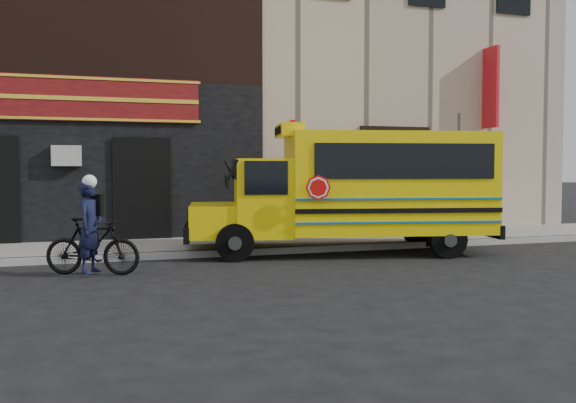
# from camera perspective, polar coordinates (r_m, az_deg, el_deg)

# --- Properties ---
(ground) EXTENTS (120.00, 120.00, 0.00)m
(ground) POSITION_cam_1_polar(r_m,az_deg,el_deg) (12.36, 4.73, -6.10)
(ground) COLOR black
(ground) RESTS_ON ground
(curb) EXTENTS (40.00, 0.20, 0.15)m
(curb) POSITION_cam_1_polar(r_m,az_deg,el_deg) (14.75, 0.78, -4.31)
(curb) COLOR #999994
(curb) RESTS_ON ground
(sidewalk) EXTENTS (40.00, 3.00, 0.15)m
(sidewalk) POSITION_cam_1_polar(r_m,az_deg,el_deg) (16.17, -0.96, -3.67)
(sidewalk) COLOR slate
(sidewalk) RESTS_ON ground
(building) EXTENTS (20.00, 10.70, 12.00)m
(building) POSITION_cam_1_polar(r_m,az_deg,el_deg) (22.58, -6.03, 13.63)
(building) COLOR tan
(building) RESTS_ON sidewalk
(school_bus) EXTENTS (7.19, 3.49, 2.92)m
(school_bus) POSITION_cam_1_polar(r_m,az_deg,el_deg) (14.64, 6.25, 1.25)
(school_bus) COLOR black
(school_bus) RESTS_ON ground
(sign_pole) EXTENTS (0.12, 0.28, 3.29)m
(sign_pole) POSITION_cam_1_polar(r_m,az_deg,el_deg) (16.31, 14.92, 2.40)
(sign_pole) COLOR #373E39
(sign_pole) RESTS_ON ground
(bicycle) EXTENTS (1.81, 1.11, 1.05)m
(bicycle) POSITION_cam_1_polar(r_m,az_deg,el_deg) (12.23, -16.99, -3.84)
(bicycle) COLOR black
(bicycle) RESTS_ON ground
(cyclist) EXTENTS (0.66, 0.73, 1.67)m
(cyclist) POSITION_cam_1_polar(r_m,az_deg,el_deg) (12.12, -17.17, -2.42)
(cyclist) COLOR black
(cyclist) RESTS_ON ground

